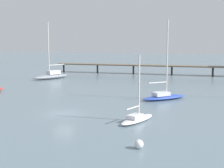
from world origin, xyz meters
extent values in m
plane|color=slate|center=(0.00, 0.00, 0.00)|extent=(400.00, 400.00, 0.00)
cube|color=brown|center=(0.00, 51.58, 2.42)|extent=(55.60, 6.52, 0.30)
cylinder|color=#38332D|center=(-26.70, 49.99, 1.14)|extent=(0.50, 0.50, 2.27)
cylinder|color=#38332D|center=(-16.02, 50.63, 1.14)|extent=(0.50, 0.50, 2.27)
cylinder|color=#38332D|center=(-5.34, 51.27, 1.14)|extent=(0.50, 0.50, 2.27)
cylinder|color=#38332D|center=(5.34, 51.90, 1.14)|extent=(0.50, 0.50, 2.27)
cylinder|color=#38332D|center=(16.02, 52.54, 1.14)|extent=(0.50, 0.50, 2.27)
ellipsoid|color=white|center=(9.74, -0.82, 0.24)|extent=(3.37, 6.35, 0.48)
cube|color=silver|center=(9.60, -1.28, 0.69)|extent=(1.68, 2.17, 0.42)
cylinder|color=silver|center=(9.82, -0.52, 4.02)|extent=(0.19, 0.19, 7.10)
cylinder|color=silver|center=(9.46, -1.75, 1.75)|extent=(0.88, 2.51, 0.15)
ellipsoid|color=#2D4CB7|center=(10.13, 14.06, 0.32)|extent=(6.98, 7.41, 0.65)
cube|color=silver|center=(9.70, 13.58, 0.94)|extent=(2.88, 2.95, 0.59)
cylinder|color=silver|center=(10.39, 14.35, 6.50)|extent=(0.22, 0.22, 11.71)
cylinder|color=silver|center=(9.25, 13.08, 2.76)|extent=(2.41, 2.65, 0.17)
ellipsoid|color=gray|center=(-20.88, 32.47, 0.55)|extent=(6.03, 10.07, 1.09)
cube|color=silver|center=(-20.56, 33.21, 1.55)|extent=(2.72, 3.57, 0.91)
cylinder|color=silver|center=(-21.08, 32.02, 7.36)|extent=(0.24, 0.24, 12.54)
cylinder|color=silver|center=(-20.16, 34.15, 3.35)|extent=(2.02, 4.35, 0.19)
sphere|color=silver|center=(12.28, -9.78, 0.40)|extent=(0.80, 0.80, 0.80)
camera|label=1|loc=(18.85, -35.23, 9.06)|focal=51.15mm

